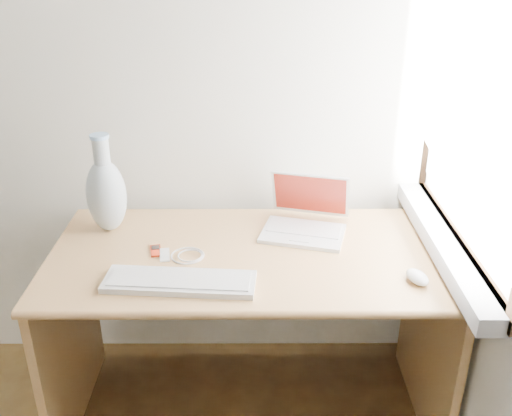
{
  "coord_description": "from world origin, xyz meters",
  "views": [
    {
      "loc": [
        1.05,
        -0.41,
        1.73
      ],
      "look_at": [
        1.05,
        1.35,
        0.9
      ],
      "focal_mm": 40.0,
      "sensor_mm": 36.0,
      "label": 1
    }
  ],
  "objects_px": {
    "desk": "(249,289)",
    "external_keyboard": "(180,281)",
    "laptop": "(302,219)",
    "vase": "(106,193)"
  },
  "relations": [
    {
      "from": "desk",
      "to": "external_keyboard",
      "type": "height_order",
      "value": "external_keyboard"
    },
    {
      "from": "desk",
      "to": "laptop",
      "type": "relative_size",
      "value": 4.09
    },
    {
      "from": "external_keyboard",
      "to": "vase",
      "type": "height_order",
      "value": "vase"
    },
    {
      "from": "external_keyboard",
      "to": "desk",
      "type": "bearing_deg",
      "value": 57.63
    },
    {
      "from": "laptop",
      "to": "external_keyboard",
      "type": "height_order",
      "value": "laptop"
    },
    {
      "from": "laptop",
      "to": "desk",
      "type": "bearing_deg",
      "value": -143.18
    },
    {
      "from": "laptop",
      "to": "external_keyboard",
      "type": "distance_m",
      "value": 0.56
    },
    {
      "from": "desk",
      "to": "laptop",
      "type": "bearing_deg",
      "value": 22.01
    },
    {
      "from": "desk",
      "to": "vase",
      "type": "distance_m",
      "value": 0.64
    },
    {
      "from": "laptop",
      "to": "external_keyboard",
      "type": "relative_size",
      "value": 0.7
    }
  ]
}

